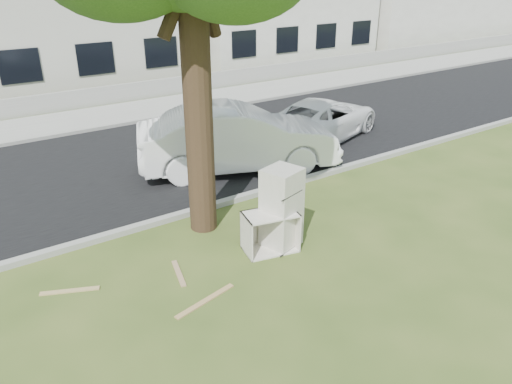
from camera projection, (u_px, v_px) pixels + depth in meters
ground at (271, 260)px, 9.14m from camera, size 120.00×120.00×0.00m
road at (142, 162)px, 13.64m from camera, size 120.00×7.00×0.01m
kerb_near at (206, 210)px, 10.98m from camera, size 120.00×0.18×0.12m
kerb_far at (99, 130)px, 16.30m from camera, size 120.00×0.18×0.12m
sidewalk at (86, 119)px, 17.39m from camera, size 120.00×2.80×0.01m
low_wall at (71, 100)px, 18.44m from camera, size 120.00×0.15×0.70m
fridge at (282, 208)px, 9.33m from camera, size 0.79×0.75×1.56m
cabinet at (270, 232)px, 9.31m from camera, size 1.09×0.81×0.77m
plank_a at (205, 301)px, 8.01m from camera, size 1.19×0.36×0.02m
plank_b at (70, 291)px, 8.25m from camera, size 0.91×0.47×0.02m
plank_c at (179, 273)px, 8.72m from camera, size 0.30×0.83×0.02m
car_center at (238, 138)px, 12.87m from camera, size 5.42×3.53×1.69m
car_right at (322, 118)px, 15.32m from camera, size 4.86×3.36×1.23m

